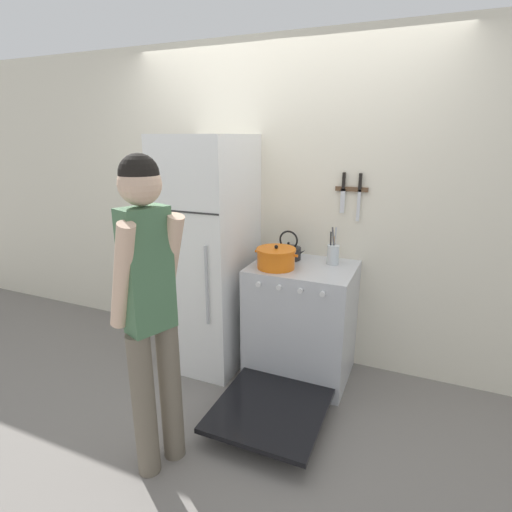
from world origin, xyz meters
TOP-DOWN VIEW (x-y plane):
  - ground_plane at (0.00, 0.00)m, footprint 14.00×14.00m
  - wall_back at (0.00, 0.03)m, footprint 10.00×0.06m
  - refrigerator at (-0.46, -0.36)m, footprint 0.59×0.75m
  - stove_range at (0.30, -0.34)m, footprint 0.76×1.33m
  - dutch_oven_pot at (0.13, -0.43)m, footprint 0.33×0.29m
  - tea_kettle at (0.14, -0.18)m, footprint 0.24×0.20m
  - utensil_jar at (0.49, -0.18)m, footprint 0.09×0.09m
  - person at (-0.16, -1.50)m, footprint 0.37×0.42m
  - wall_knife_strip at (0.56, -0.02)m, footprint 0.24×0.03m

SIDE VIEW (x-z plane):
  - ground_plane at x=0.00m, z-range 0.00..0.00m
  - stove_range at x=0.30m, z-range 0.00..0.90m
  - refrigerator at x=-0.46m, z-range 0.00..1.84m
  - tea_kettle at x=0.14m, z-range 0.85..1.08m
  - dutch_oven_pot at x=0.13m, z-range 0.89..1.06m
  - utensil_jar at x=0.49m, z-range 0.84..1.12m
  - person at x=-0.16m, z-range 0.12..1.88m
  - wall_back at x=0.00m, z-range 0.00..2.55m
  - wall_knife_strip at x=0.56m, z-range 1.27..1.63m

